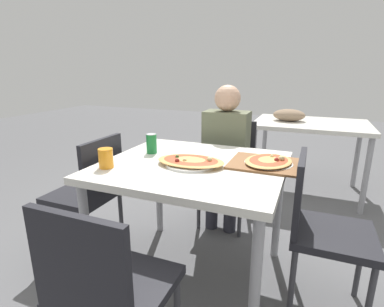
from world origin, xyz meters
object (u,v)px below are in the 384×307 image
object	(u,v)px
pizza_main	(190,161)
drink_glass	(106,158)
soda_can	(152,144)
chair_side_right	(321,225)
chair_far_seated	(228,165)
person_seated	(225,147)
dining_table	(193,176)
chair_side_left	(90,190)
chair_near_camera	(107,289)
pizza_second	(269,162)

from	to	relation	value
pizza_main	drink_glass	xyz separation A→B (m)	(-0.41, -0.22, 0.03)
soda_can	chair_side_right	bearing A→B (deg)	-4.70
chair_far_seated	person_seated	distance (m)	0.21
dining_table	person_seated	bearing A→B (deg)	90.38
chair_side_left	pizza_main	world-z (taller)	chair_side_left
chair_far_seated	chair_side_left	size ratio (longest dim) A/B	1.00
person_seated	soda_can	bearing A→B (deg)	61.22
dining_table	pizza_main	xyz separation A→B (m)	(-0.00, -0.04, 0.10)
chair_side_left	person_seated	world-z (taller)	person_seated
person_seated	pizza_main	xyz separation A→B (m)	(0.00, -0.72, 0.09)
dining_table	person_seated	world-z (taller)	person_seated
chair_near_camera	person_seated	size ratio (longest dim) A/B	0.74
person_seated	pizza_main	distance (m)	0.72
chair_near_camera	soda_can	world-z (taller)	soda_can
dining_table	chair_side_right	size ratio (longest dim) A/B	1.19
pizza_second	soda_can	bearing A→B (deg)	-177.45
chair_near_camera	drink_glass	xyz separation A→B (m)	(-0.39, 0.53, 0.31)
soda_can	drink_glass	world-z (taller)	soda_can
chair_side_left	pizza_second	size ratio (longest dim) A/B	2.35
chair_side_left	chair_far_seated	bearing A→B (deg)	-39.09
drink_glass	soda_can	bearing A→B (deg)	76.57
chair_near_camera	chair_side_left	size ratio (longest dim) A/B	1.00
dining_table	pizza_main	world-z (taller)	pizza_main
drink_glass	dining_table	bearing A→B (deg)	32.01
chair_far_seated	chair_side_right	size ratio (longest dim) A/B	1.00
chair_side_right	soda_can	distance (m)	1.08
pizza_main	chair_far_seated	bearing A→B (deg)	90.06
dining_table	drink_glass	world-z (taller)	drink_glass
soda_can	dining_table	bearing A→B (deg)	-16.49
chair_near_camera	chair_side_right	world-z (taller)	same
soda_can	pizza_second	distance (m)	0.73
chair_side_left	soda_can	bearing A→B (deg)	-65.97
person_seated	pizza_main	world-z (taller)	person_seated
chair_near_camera	person_seated	world-z (taller)	person_seated
soda_can	drink_glass	distance (m)	0.36
chair_near_camera	pizza_main	distance (m)	0.80
dining_table	soda_can	distance (m)	0.37
chair_far_seated	soda_can	xyz separation A→B (m)	(-0.32, -0.69, 0.31)
chair_side_right	drink_glass	size ratio (longest dim) A/B	7.95
person_seated	drink_glass	world-z (taller)	person_seated
dining_table	person_seated	size ratio (longest dim) A/B	0.88
person_seated	soda_can	distance (m)	0.68
dining_table	pizza_second	bearing A→B (deg)	17.54
chair_side_left	drink_glass	world-z (taller)	drink_glass
pizza_main	pizza_second	xyz separation A→B (m)	(0.41, 0.17, -0.00)
chair_near_camera	pizza_second	xyz separation A→B (m)	(0.43, 0.92, 0.27)
person_seated	chair_near_camera	bearing A→B (deg)	89.39
person_seated	chair_side_right	bearing A→B (deg)	136.77
pizza_main	drink_glass	size ratio (longest dim) A/B	3.64
drink_glass	chair_side_left	bearing A→B (deg)	148.55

